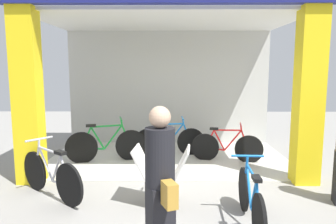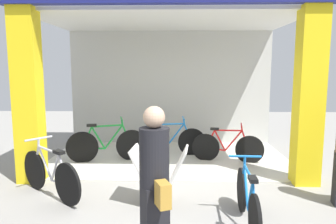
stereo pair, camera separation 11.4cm
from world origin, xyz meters
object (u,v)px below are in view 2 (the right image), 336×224
(bicycle_inside_1, at_px, (227,147))
(bicycle_parked_1, at_px, (50,174))
(bicycle_inside_0, at_px, (170,141))
(bicycle_parked_0, at_px, (248,201))
(sandwich_board_sign, at_px, (160,175))
(pedestrian_3, at_px, (155,185))
(bicycle_inside_2, at_px, (107,145))

(bicycle_inside_1, relative_size, bicycle_parked_1, 1.16)
(bicycle_inside_1, bearing_deg, bicycle_inside_0, 159.12)
(bicycle_parked_1, bearing_deg, bicycle_parked_0, -17.15)
(bicycle_inside_0, xyz_separation_m, sandwich_board_sign, (-0.11, -2.58, 0.07))
(bicycle_parked_1, height_order, pedestrian_3, pedestrian_3)
(bicycle_inside_0, xyz_separation_m, bicycle_inside_2, (-1.35, -0.50, 0.02))
(bicycle_inside_0, relative_size, sandwich_board_sign, 1.88)
(sandwich_board_sign, bearing_deg, bicycle_inside_0, 87.65)
(bicycle_inside_2, xyz_separation_m, sandwich_board_sign, (1.24, -2.08, 0.05))
(bicycle_inside_0, xyz_separation_m, bicycle_inside_1, (1.23, -0.47, -0.02))
(bicycle_inside_2, relative_size, sandwich_board_sign, 1.95)
(bicycle_parked_0, distance_m, sandwich_board_sign, 1.34)
(bicycle_inside_0, distance_m, sandwich_board_sign, 2.58)
(bicycle_inside_1, distance_m, sandwich_board_sign, 2.50)
(bicycle_inside_0, xyz_separation_m, pedestrian_3, (-0.08, -4.03, 0.48))
(bicycle_inside_0, height_order, bicycle_parked_1, bicycle_parked_1)
(bicycle_inside_0, distance_m, pedestrian_3, 4.06)
(bicycle_parked_0, bearing_deg, bicycle_inside_1, 86.14)
(bicycle_inside_2, height_order, pedestrian_3, pedestrian_3)
(bicycle_parked_1, relative_size, sandwich_board_sign, 1.49)
(sandwich_board_sign, bearing_deg, bicycle_inside_2, 120.82)
(bicycle_inside_1, bearing_deg, bicycle_inside_2, -179.37)
(bicycle_inside_1, xyz_separation_m, bicycle_inside_2, (-2.57, -0.03, 0.04))
(bicycle_parked_1, xyz_separation_m, sandwich_board_sign, (1.72, -0.18, 0.07))
(bicycle_parked_1, bearing_deg, bicycle_inside_1, 32.27)
(sandwich_board_sign, bearing_deg, bicycle_parked_1, 173.89)
(bicycle_inside_0, height_order, pedestrian_3, pedestrian_3)
(bicycle_parked_1, xyz_separation_m, pedestrian_3, (1.75, -1.64, 0.47))
(bicycle_inside_0, distance_m, bicycle_parked_0, 3.44)
(bicycle_inside_0, bearing_deg, bicycle_parked_1, -127.29)
(bicycle_inside_2, xyz_separation_m, bicycle_parked_0, (2.38, -2.78, -0.04))
(bicycle_inside_2, distance_m, bicycle_parked_1, 1.96)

